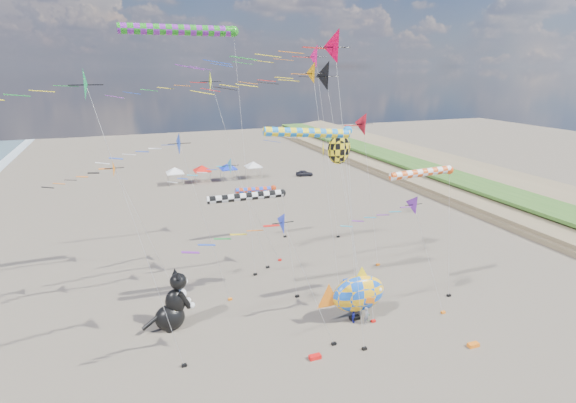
# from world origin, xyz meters

# --- Properties ---
(ground) EXTENTS (260.00, 260.00, 0.00)m
(ground) POSITION_xyz_m (0.00, 0.00, 0.00)
(ground) COLOR brown
(ground) RESTS_ON ground
(delta_kite_0) EXTENTS (10.23, 1.71, 11.83)m
(delta_kite_0) POSITION_xyz_m (-5.73, 4.74, 10.57)
(delta_kite_0) COLOR #1E34E2
(delta_kite_0) RESTS_ON ground
(delta_kite_1) EXTENTS (11.41, 2.31, 23.33)m
(delta_kite_1) POSITION_xyz_m (-2.27, 3.32, 21.86)
(delta_kite_1) COLOR #D80032
(delta_kite_1) RESTS_ON ground
(delta_kite_2) EXTENTS (9.97, 1.79, 11.16)m
(delta_kite_2) POSITION_xyz_m (5.63, 5.57, 9.90)
(delta_kite_2) COLOR purple
(delta_kite_2) RESTS_ON ground
(delta_kite_3) EXTENTS (15.96, 2.79, 23.48)m
(delta_kite_3) POSITION_xyz_m (5.77, 25.46, 21.80)
(delta_kite_3) COLOR #F30F71
(delta_kite_3) RESTS_ON ground
(delta_kite_4) EXTENTS (9.10, 1.73, 13.85)m
(delta_kite_4) POSITION_xyz_m (-15.78, 15.86, 12.62)
(delta_kite_4) COLOR orange
(delta_kite_4) RESTS_ON ground
(delta_kite_5) EXTENTS (9.07, 2.07, 16.07)m
(delta_kite_5) POSITION_xyz_m (-10.29, 14.52, 14.73)
(delta_kite_5) COLOR blue
(delta_kite_5) RESTS_ON ground
(delta_kite_6) EXTENTS (11.11, 1.98, 21.50)m
(delta_kite_6) POSITION_xyz_m (-0.86, 11.21, 20.12)
(delta_kite_6) COLOR orange
(delta_kite_6) RESTS_ON ground
(delta_kite_7) EXTENTS (9.89, 1.96, 12.35)m
(delta_kite_7) POSITION_xyz_m (-3.91, 21.28, 11.04)
(delta_kite_7) COLOR #1F8FC6
(delta_kite_7) RESTS_ON ground
(delta_kite_8) EXTENTS (12.93, 2.15, 20.80)m
(delta_kite_8) POSITION_xyz_m (-6.76, 19.95, 19.38)
(delta_kite_8) COLOR #D1E21D
(delta_kite_8) RESTS_ON ground
(delta_kite_9) EXTENTS (15.51, 2.88, 21.68)m
(delta_kite_9) POSITION_xyz_m (1.22, 13.44, 19.99)
(delta_kite_9) COLOR black
(delta_kite_9) RESTS_ON ground
(delta_kite_10) EXTENTS (10.71, 2.09, 21.09)m
(delta_kite_10) POSITION_xyz_m (-16.28, 6.17, 19.70)
(delta_kite_10) COLOR #148A46
(delta_kite_10) RESTS_ON ground
(delta_kite_11) EXTENTS (13.16, 2.44, 16.97)m
(delta_kite_11) POSITION_xyz_m (5.63, 16.30, 15.45)
(delta_kite_11) COLOR red
(delta_kite_11) RESTS_ON ground
(windsock_0) EXTENTS (8.21, 0.71, 10.77)m
(windsock_0) POSITION_xyz_m (-4.98, 12.84, 10.35)
(windsock_0) COLOR black
(windsock_0) RESTS_ON ground
(windsock_1) EXTENTS (9.01, 0.78, 16.22)m
(windsock_1) POSITION_xyz_m (-0.11, 11.00, 15.75)
(windsock_1) COLOR #167DDD
(windsock_1) RESTS_ON ground
(windsock_2) EXTENTS (11.34, 0.94, 24.41)m
(windsock_2) POSITION_xyz_m (-8.82, 18.72, 23.88)
(windsock_2) COLOR #1D8B19
(windsock_2) RESTS_ON ground
(windsock_3) EXTENTS (7.56, 0.71, 12.79)m
(windsock_3) POSITION_xyz_m (8.91, 7.88, 12.35)
(windsock_3) COLOR #E34B10
(windsock_3) RESTS_ON ground
(windsock_4) EXTENTS (6.54, 0.71, 7.04)m
(windsock_4) POSITION_xyz_m (0.17, 27.88, 6.63)
(windsock_4) COLOR red
(windsock_4) RESTS_ON ground
(angelfish_kite) EXTENTS (3.74, 3.02, 15.39)m
(angelfish_kite) POSITION_xyz_m (2.75, 12.06, 13.96)
(angelfish_kite) COLOR yellow
(angelfish_kite) RESTS_ON ground
(cat_inflatable) EXTENTS (4.03, 2.55, 5.05)m
(cat_inflatable) POSITION_xyz_m (-12.15, 11.78, 2.52)
(cat_inflatable) COLOR black
(cat_inflatable) RESTS_ON ground
(fish_inflatable) EXTENTS (6.44, 2.13, 4.90)m
(fish_inflatable) POSITION_xyz_m (2.85, 7.50, 2.42)
(fish_inflatable) COLOR blue
(fish_inflatable) RESTS_ON ground
(person_adult) EXTENTS (0.67, 0.64, 1.53)m
(person_adult) POSITION_xyz_m (3.20, 6.51, 0.77)
(person_adult) COLOR slate
(person_adult) RESTS_ON ground
(child_green) EXTENTS (0.58, 0.51, 1.02)m
(child_green) POSITION_xyz_m (3.50, 6.86, 0.51)
(child_green) COLOR #1E6D37
(child_green) RESTS_ON ground
(child_blue) EXTENTS (0.65, 0.65, 1.11)m
(child_blue) POSITION_xyz_m (2.26, 7.06, 0.55)
(child_blue) COLOR #1C2194
(child_blue) RESTS_ON ground
(kite_bag_0) EXTENTS (0.90, 0.44, 0.30)m
(kite_bag_0) POSITION_xyz_m (-2.81, 3.66, 0.15)
(kite_bag_0) COLOR red
(kite_bag_0) RESTS_ON ground
(kite_bag_1) EXTENTS (0.90, 0.44, 0.30)m
(kite_bag_1) POSITION_xyz_m (5.38, 13.92, 0.15)
(kite_bag_1) COLOR blue
(kite_bag_1) RESTS_ON ground
(kite_bag_2) EXTENTS (0.90, 0.44, 0.30)m
(kite_bag_2) POSITION_xyz_m (2.62, 7.46, 0.15)
(kite_bag_2) COLOR black
(kite_bag_2) RESTS_ON ground
(kite_bag_3) EXTENTS (0.90, 0.44, 0.30)m
(kite_bag_3) POSITION_xyz_m (9.38, 0.70, 0.15)
(kite_bag_3) COLOR orange
(kite_bag_3) RESTS_ON ground
(tent_row) EXTENTS (19.20, 4.20, 3.80)m
(tent_row) POSITION_xyz_m (1.50, 60.00, 3.15)
(tent_row) COLOR white
(tent_row) RESTS_ON ground
(parked_car) EXTENTS (3.64, 2.15, 1.16)m
(parked_car) POSITION_xyz_m (18.94, 58.00, 0.58)
(parked_car) COLOR #26262D
(parked_car) RESTS_ON ground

